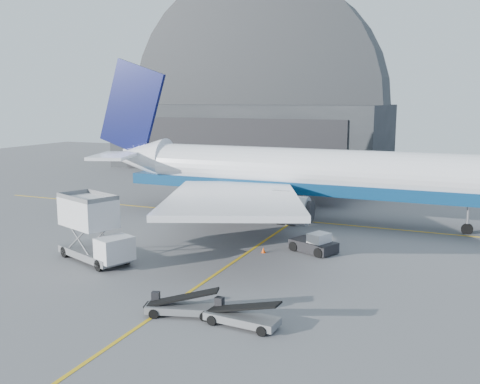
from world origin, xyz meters
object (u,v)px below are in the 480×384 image
at_px(airliner, 296,173).
at_px(belt_loader_b, 241,317).
at_px(catering_truck, 93,230).
at_px(belt_loader_a, 181,307).
at_px(pushback_tug, 315,245).

xyz_separation_m(airliner, belt_loader_b, (5.58, -28.37, -4.46)).
height_order(catering_truck, belt_loader_b, catering_truck).
relative_size(belt_loader_a, belt_loader_b, 0.98).
xyz_separation_m(pushback_tug, belt_loader_b, (0.14, -16.36, -0.13)).
xyz_separation_m(catering_truck, belt_loader_a, (11.93, -7.05, -2.02)).
distance_m(pushback_tug, belt_loader_a, 16.80).
height_order(airliner, belt_loader_a, airliner).
distance_m(catering_truck, belt_loader_a, 14.00).
height_order(pushback_tug, belt_loader_b, belt_loader_b).
distance_m(airliner, pushback_tug, 13.88).
distance_m(catering_truck, belt_loader_b, 17.49).
xyz_separation_m(pushback_tug, belt_loader_a, (-3.81, -16.37, -0.14)).
distance_m(pushback_tug, belt_loader_b, 16.36).
bearing_deg(pushback_tug, catering_truck, -125.84).
bearing_deg(belt_loader_b, pushback_tug, 94.81).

